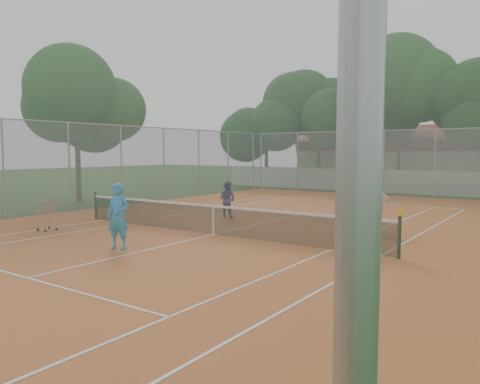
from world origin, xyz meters
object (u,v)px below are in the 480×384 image
Objects in this scene: player_far_left at (227,199)px; tennis_net at (213,220)px; player_near at (118,216)px; player_far_right at (377,206)px; ball_hopper at (47,214)px; clubhouse at (406,158)px.

tennis_net is at bearing 117.31° from player_far_left.
player_far_left is at bearing 120.11° from tennis_net.
player_far_left is at bearing 84.04° from player_near.
player_far_right is 1.55× the size of ball_hopper.
tennis_net is 6.50× the size of player_near.
ball_hopper is (-4.30, 0.59, -0.35)m from player_near.
ball_hopper is at bearing 24.12° from player_far_right.
player_far_right is (6.22, -0.06, 0.13)m from player_far_left.
player_near is at bearing 97.92° from player_far_left.
ball_hopper is (-3.04, -31.70, -1.62)m from clubhouse.
player_near is at bearing -102.67° from tennis_net.
clubhouse reaches higher than player_far_right.
clubhouse is 25.56m from player_far_left.
clubhouse is 31.88m from ball_hopper.
tennis_net is 29.12m from clubhouse.
tennis_net is 6.81× the size of player_far_right.
ball_hopper is (-9.24, -6.11, -0.31)m from player_far_right.
tennis_net is at bearing -86.05° from clubhouse.
clubhouse reaches higher than player_near.
player_far_left is at bearing -90.04° from clubhouse.
tennis_net is 0.72× the size of clubhouse.
player_near is (1.26, -32.28, -1.27)m from clubhouse.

